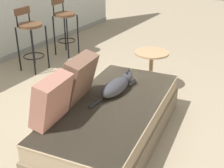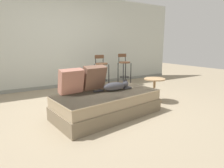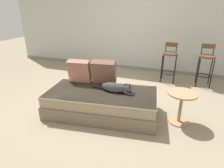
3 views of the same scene
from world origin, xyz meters
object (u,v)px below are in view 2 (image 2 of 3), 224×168
object	(u,v)px
bar_stool_near_window	(101,68)
cat	(116,86)
throw_pillow_middle	(94,78)
bar_stool_by_doorway	(124,66)
throw_pillow_corner	(71,81)
side_table	(154,87)
couch	(108,104)

from	to	relation	value
bar_stool_near_window	cat	bearing A→B (deg)	-110.77
throw_pillow_middle	bar_stool_by_doorway	world-z (taller)	bar_stool_by_doorway
throw_pillow_middle	throw_pillow_corner	bearing A→B (deg)	-172.35
bar_stool_near_window	side_table	bearing A→B (deg)	-79.77
couch	side_table	size ratio (longest dim) A/B	3.76
throw_pillow_middle	cat	world-z (taller)	throw_pillow_middle
couch	side_table	xyz separation A→B (m)	(1.25, 0.17, 0.13)
throw_pillow_corner	throw_pillow_middle	size ratio (longest dim) A/B	0.95
bar_stool_near_window	side_table	distance (m)	1.83
throw_pillow_corner	side_table	xyz separation A→B (m)	(1.79, -0.10, -0.28)
throw_pillow_middle	cat	bearing A→B (deg)	-39.20
side_table	throw_pillow_middle	bearing A→B (deg)	173.04
bar_stool_by_doorway	throw_pillow_middle	bearing A→B (deg)	-137.95
bar_stool_by_doorway	bar_stool_near_window	bearing A→B (deg)	-179.97
bar_stool_by_doorway	side_table	world-z (taller)	bar_stool_by_doorway
throw_pillow_corner	bar_stool_by_doorway	size ratio (longest dim) A/B	0.46
bar_stool_near_window	side_table	world-z (taller)	bar_stool_near_window
couch	throw_pillow_corner	size ratio (longest dim) A/B	4.48
cat	throw_pillow_middle	bearing A→B (deg)	140.80
bar_stool_by_doorway	throw_pillow_corner	bearing A→B (deg)	-143.19
couch	bar_stool_near_window	bearing A→B (deg)	64.67
side_table	cat	bearing A→B (deg)	-175.26
cat	side_table	world-z (taller)	cat
throw_pillow_middle	side_table	world-z (taller)	throw_pillow_middle
throw_pillow_corner	cat	world-z (taller)	throw_pillow_corner
throw_pillow_corner	bar_stool_near_window	world-z (taller)	bar_stool_near_window
throw_pillow_corner	side_table	bearing A→B (deg)	-3.29
couch	cat	world-z (taller)	cat
throw_pillow_corner	side_table	distance (m)	1.82
throw_pillow_middle	bar_stool_by_doorway	xyz separation A→B (m)	(1.80, 1.63, -0.06)
bar_stool_by_doorway	cat	bearing A→B (deg)	-128.60
couch	throw_pillow_corner	distance (m)	0.73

